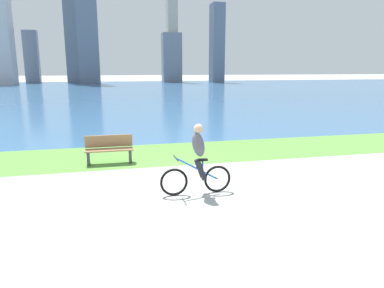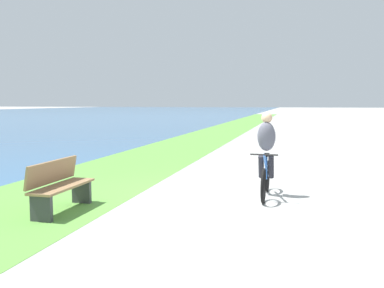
{
  "view_description": "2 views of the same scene",
  "coord_description": "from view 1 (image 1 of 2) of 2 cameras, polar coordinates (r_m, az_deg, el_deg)",
  "views": [
    {
      "loc": [
        -1.57,
        -8.83,
        2.99
      ],
      "look_at": [
        0.69,
        0.64,
        0.9
      ],
      "focal_mm": 33.13,
      "sensor_mm": 36.0,
      "label": 1
    },
    {
      "loc": [
        -8.06,
        -1.51,
        1.91
      ],
      "look_at": [
        0.76,
        0.7,
        1.01
      ],
      "focal_mm": 39.46,
      "sensor_mm": 36.0,
      "label": 2
    }
  ],
  "objects": [
    {
      "name": "ground_plane",
      "position": [
        9.46,
        -3.19,
        -6.34
      ],
      "size": [
        300.0,
        300.0,
        0.0
      ],
      "primitive_type": "plane",
      "color": "#9E9E99"
    },
    {
      "name": "grass_strip_bayside",
      "position": [
        12.63,
        -5.9,
        -1.63
      ],
      "size": [
        120.0,
        3.35,
        0.01
      ],
      "primitive_type": "cube",
      "color": "#59933D",
      "rests_on": "ground"
    },
    {
      "name": "bay_water_surface",
      "position": [
        49.53,
        -11.71,
        8.39
      ],
      "size": [
        300.0,
        71.14,
        0.0
      ],
      "primitive_type": "cube",
      "color": "#386693",
      "rests_on": "ground"
    },
    {
      "name": "cyclist_lead",
      "position": [
        8.45,
        0.9,
        -2.61
      ],
      "size": [
        1.75,
        0.52,
        1.71
      ],
      "color": "black",
      "rests_on": "ground"
    },
    {
      "name": "bench_near_path",
      "position": [
        11.61,
        -13.19,
        -0.86
      ],
      "size": [
        1.5,
        0.47,
        0.9
      ],
      "color": "olive",
      "rests_on": "ground"
    },
    {
      "name": "city_skyline_far_shore",
      "position": [
        76.28,
        -15.33,
        17.24
      ],
      "size": [
        44.86,
        10.77,
        27.2
      ],
      "color": "#B7B7BC",
      "rests_on": "ground"
    }
  ]
}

